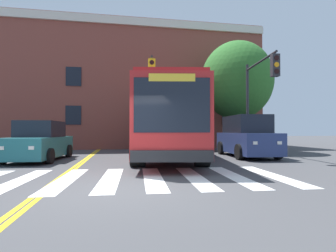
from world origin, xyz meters
name	(u,v)px	position (x,y,z in m)	size (l,w,h in m)	color
ground_plane	(119,189)	(0.00, 0.00, 0.00)	(120.00, 120.00, 0.00)	#424244
crosswalk	(132,178)	(0.35, 1.36, 0.00)	(9.37, 4.38, 0.01)	white
lane_line_yellow_inner	(100,148)	(-1.77, 15.36, 0.00)	(0.12, 36.00, 0.01)	gold
lane_line_yellow_outer	(102,148)	(-1.61, 15.36, 0.00)	(0.12, 36.00, 0.01)	gold
city_bus	(168,122)	(2.42, 7.17, 1.86)	(4.27, 11.85, 3.40)	#B22323
car_teal_near_lane	(40,143)	(-3.78, 6.83, 0.84)	(2.38, 4.64, 1.85)	#236B70
car_navy_far_lane	(246,137)	(6.66, 6.87, 1.05)	(2.45, 5.02, 2.21)	navy
car_red_behind_bus	(133,137)	(0.97, 16.50, 0.87)	(2.29, 3.95, 1.91)	#AD1E1E
traffic_light_near_corner	(258,89)	(7.02, 6.23, 3.60)	(0.64, 3.67, 5.23)	#28282D
traffic_light_overhead	(150,90)	(1.55, 7.90, 3.61)	(0.43, 3.23, 5.35)	#28282D
street_tree_curbside_large	(237,81)	(7.78, 10.49, 4.84)	(6.00, 6.06, 7.53)	brown
building_facade	(83,90)	(-3.51, 18.15, 5.09)	(30.11, 9.05, 10.18)	brown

